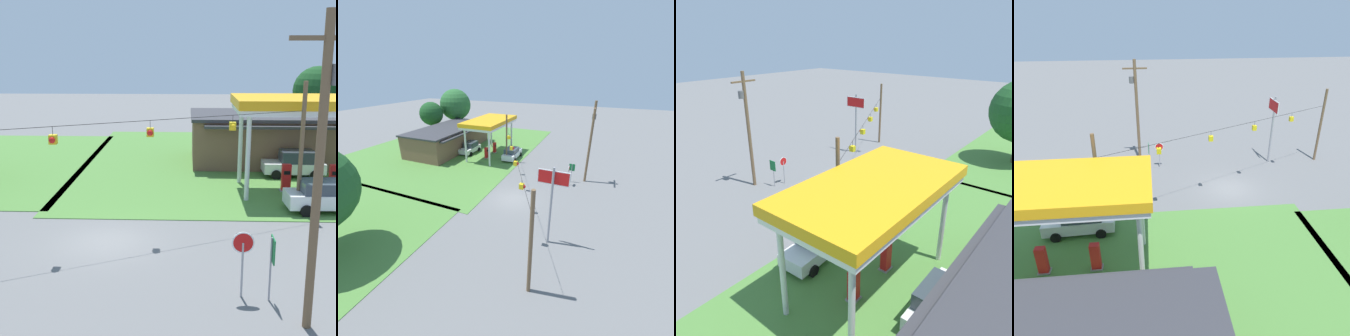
# 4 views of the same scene
# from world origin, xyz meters

# --- Properties ---
(ground_plane) EXTENTS (160.00, 160.00, 0.00)m
(ground_plane) POSITION_xyz_m (0.00, 0.00, 0.00)
(ground_plane) COLOR slate
(grass_verge_station_corner) EXTENTS (36.00, 28.00, 0.04)m
(grass_verge_station_corner) POSITION_xyz_m (13.51, 16.94, 0.02)
(grass_verge_station_corner) COLOR #4C7F38
(grass_verge_station_corner) RESTS_ON ground
(gas_station_canopy) EXTENTS (9.85, 5.33, 5.99)m
(gas_station_canopy) POSITION_xyz_m (11.51, 8.52, 5.45)
(gas_station_canopy) COLOR silver
(gas_station_canopy) RESTS_ON ground
(gas_station_store) EXTENTS (15.78, 7.97, 3.91)m
(gas_station_store) POSITION_xyz_m (11.92, 16.92, 1.97)
(gas_station_store) COLOR brown
(gas_station_store) RESTS_ON ground
(fuel_pump_near) EXTENTS (0.71, 0.56, 1.78)m
(fuel_pump_near) POSITION_xyz_m (10.01, 8.52, 0.85)
(fuel_pump_near) COLOR gray
(fuel_pump_near) RESTS_ON ground
(fuel_pump_far) EXTENTS (0.71, 0.56, 1.78)m
(fuel_pump_far) POSITION_xyz_m (13.00, 8.52, 0.85)
(fuel_pump_far) COLOR gray
(fuel_pump_far) RESTS_ON ground
(car_at_pumps_front) EXTENTS (4.75, 2.26, 1.76)m
(car_at_pumps_front) POSITION_xyz_m (11.50, 4.72, 0.92)
(car_at_pumps_front) COLOR white
(car_at_pumps_front) RESTS_ON ground
(car_at_pumps_rear) EXTENTS (4.28, 2.12, 1.89)m
(car_at_pumps_rear) POSITION_xyz_m (11.37, 12.31, 0.96)
(car_at_pumps_rear) COLOR white
(car_at_pumps_rear) RESTS_ON ground
(stop_sign_roadside) EXTENTS (0.80, 0.08, 2.50)m
(stop_sign_roadside) POSITION_xyz_m (5.71, -4.87, 1.81)
(stop_sign_roadside) COLOR #99999E
(stop_sign_roadside) RESTS_ON ground
(stop_sign_overhead) EXTENTS (0.22, 2.34, 6.55)m
(stop_sign_overhead) POSITION_xyz_m (-5.10, -5.06, 4.71)
(stop_sign_overhead) COLOR gray
(stop_sign_overhead) RESTS_ON ground
(route_sign) EXTENTS (0.10, 0.70, 2.40)m
(route_sign) POSITION_xyz_m (6.70, -5.10, 1.71)
(route_sign) COLOR gray
(route_sign) RESTS_ON ground
(utility_pole_main) EXTENTS (2.20, 0.44, 9.82)m
(utility_pole_main) POSITION_xyz_m (7.66, -6.71, 5.49)
(utility_pole_main) COLOR brown
(utility_pole_main) RESTS_ON ground
(signal_span_gantry) EXTENTS (20.18, 10.24, 7.16)m
(signal_span_gantry) POSITION_xyz_m (0.00, -0.01, 3.94)
(signal_span_gantry) COLOR brown
(signal_span_gantry) RESTS_ON ground
(tree_behind_station) EXTENTS (4.52, 4.52, 7.45)m
(tree_behind_station) POSITION_xyz_m (15.72, 23.61, 5.17)
(tree_behind_station) COLOR #4C3828
(tree_behind_station) RESTS_ON ground
(tree_far_back) EXTENTS (6.37, 6.37, 9.60)m
(tree_far_back) POSITION_xyz_m (21.02, 21.52, 6.40)
(tree_far_back) COLOR #4C3828
(tree_far_back) RESTS_ON ground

